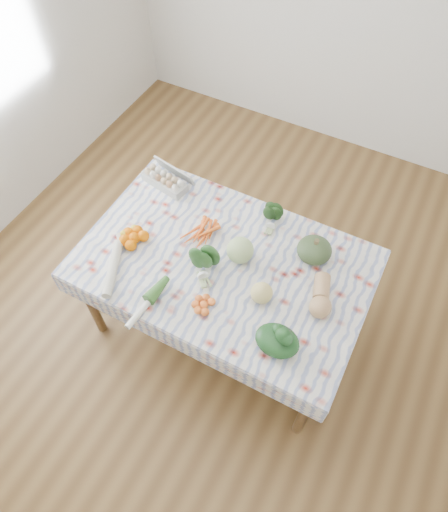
{
  "coord_description": "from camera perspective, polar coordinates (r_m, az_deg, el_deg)",
  "views": [
    {
      "loc": [
        0.69,
        -1.32,
        2.93
      ],
      "look_at": [
        0.0,
        0.0,
        0.82
      ],
      "focal_mm": 32.0,
      "sensor_mm": 36.0,
      "label": 1
    }
  ],
  "objects": [
    {
      "name": "spinach_bag",
      "position": [
        2.34,
        6.67,
        -10.46
      ],
      "size": [
        0.27,
        0.24,
        0.1
      ],
      "primitive_type": "ellipsoid",
      "rotation": [
        0.0,
        0.0,
        0.26
      ],
      "color": "#133415",
      "rests_on": "tablecloth"
    },
    {
      "name": "butternut_squash",
      "position": [
        2.5,
        12.08,
        -4.81
      ],
      "size": [
        0.19,
        0.28,
        0.12
      ],
      "primitive_type": "ellipsoid",
      "rotation": [
        0.0,
        0.0,
        0.29
      ],
      "color": "tan",
      "rests_on": "tablecloth"
    },
    {
      "name": "grapefruit",
      "position": [
        2.46,
        4.73,
        -4.62
      ],
      "size": [
        0.14,
        0.14,
        0.12
      ],
      "primitive_type": "sphere",
      "rotation": [
        0.0,
        0.0,
        0.15
      ],
      "color": "#DFCC73",
      "rests_on": "tablecloth"
    },
    {
      "name": "daikon",
      "position": [
        2.65,
        -13.73,
        -1.52
      ],
      "size": [
        0.21,
        0.37,
        0.05
      ],
      "primitive_type": "cylinder",
      "rotation": [
        1.57,
        0.0,
        0.43
      ],
      "color": "beige",
      "rests_on": "tablecloth"
    },
    {
      "name": "tablecloth",
      "position": [
        2.63,
        0.0,
        -0.8
      ],
      "size": [
        1.66,
        1.06,
        0.01
      ],
      "primitive_type": "cube",
      "color": "silver",
      "rests_on": "dining_table"
    },
    {
      "name": "cabbage",
      "position": [
        2.58,
        2.03,
        0.74
      ],
      "size": [
        0.19,
        0.19,
        0.16
      ],
      "primitive_type": "sphere",
      "rotation": [
        0.0,
        0.0,
        -0.23
      ],
      "color": "#A2C077",
      "rests_on": "tablecloth"
    },
    {
      "name": "leek",
      "position": [
        2.5,
        -9.56,
        -5.86
      ],
      "size": [
        0.07,
        0.34,
        0.04
      ],
      "primitive_type": "cylinder",
      "rotation": [
        1.57,
        0.0,
        -0.09
      ],
      "color": "white",
      "rests_on": "tablecloth"
    },
    {
      "name": "kabocha_squash",
      "position": [
        2.65,
        11.22,
        0.75
      ],
      "size": [
        0.23,
        0.23,
        0.13
      ],
      "primitive_type": "ellipsoid",
      "rotation": [
        0.0,
        0.0,
        0.16
      ],
      "color": "#374B29",
      "rests_on": "tablecloth"
    },
    {
      "name": "broccoli",
      "position": [
        2.54,
        -2.95,
        -1.3
      ],
      "size": [
        0.22,
        0.22,
        0.12
      ],
      "primitive_type": "ellipsoid",
      "rotation": [
        0.0,
        0.0,
        0.75
      ],
      "color": "#23501E",
      "rests_on": "tablecloth"
    },
    {
      "name": "orange_cluster",
      "position": [
        2.74,
        -11.17,
        2.23
      ],
      "size": [
        0.27,
        0.27,
        0.07
      ],
      "primitive_type": "cube",
      "rotation": [
        0.0,
        0.0,
        -0.28
      ],
      "color": "#EF6900",
      "rests_on": "tablecloth"
    },
    {
      "name": "egg_carton",
      "position": [
        3.01,
        -7.47,
        9.32
      ],
      "size": [
        0.33,
        0.18,
        0.08
      ],
      "primitive_type": "cube",
      "rotation": [
        0.0,
        0.0,
        -0.19
      ],
      "color": "#B5B5AF",
      "rests_on": "tablecloth"
    },
    {
      "name": "carrot_bunch",
      "position": [
        2.73,
        -3.02,
        2.78
      ],
      "size": [
        0.24,
        0.23,
        0.04
      ],
      "primitive_type": "cube",
      "rotation": [
        0.0,
        0.0,
        -0.1
      ],
      "color": "orange",
      "rests_on": "tablecloth"
    },
    {
      "name": "ground",
      "position": [
        3.29,
        0.0,
        -8.27
      ],
      "size": [
        4.5,
        4.5,
        0.0
      ],
      "primitive_type": "plane",
      "color": "brown",
      "rests_on": "ground"
    },
    {
      "name": "dining_table",
      "position": [
        2.7,
        0.0,
        -1.73
      ],
      "size": [
        1.6,
        1.0,
        0.75
      ],
      "color": "brown",
      "rests_on": "ground"
    },
    {
      "name": "kale_bunch",
      "position": [
        2.77,
        6.1,
        4.8
      ],
      "size": [
        0.16,
        0.15,
        0.12
      ],
      "primitive_type": "ellipsoid",
      "rotation": [
        0.0,
        0.0,
        0.21
      ],
      "color": "#183612",
      "rests_on": "tablecloth"
    },
    {
      "name": "mandarin_cluster",
      "position": [
        2.46,
        -2.55,
        -6.05
      ],
      "size": [
        0.15,
        0.15,
        0.05
      ],
      "primitive_type": "cube",
      "rotation": [
        0.0,
        0.0,
        0.0
      ],
      "color": "orange",
      "rests_on": "tablecloth"
    }
  ]
}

